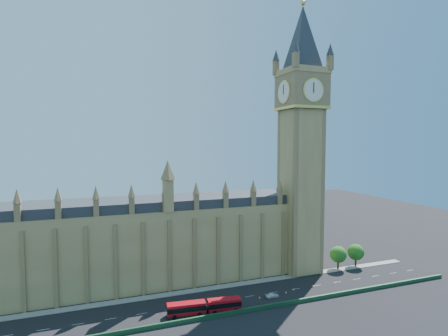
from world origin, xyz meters
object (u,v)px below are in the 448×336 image
object	(u,v)px
car_silver	(222,304)
car_white	(272,296)
red_bus	(204,307)
car_grey	(209,307)

from	to	relation	value
car_silver	car_white	size ratio (longest dim) A/B	1.08
red_bus	car_white	bearing A→B (deg)	12.55
red_bus	car_white	size ratio (longest dim) A/B	4.87
red_bus	car_grey	xyz separation A→B (m)	(1.90, 1.98, -1.15)
car_grey	car_silver	xyz separation A→B (m)	(4.00, 0.37, 0.08)
red_bus	car_white	world-z (taller)	red_bus
car_grey	car_silver	distance (m)	4.02
car_grey	car_white	size ratio (longest dim) A/B	0.93
red_bus	car_grey	bearing A→B (deg)	52.45
car_grey	car_white	distance (m)	20.06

